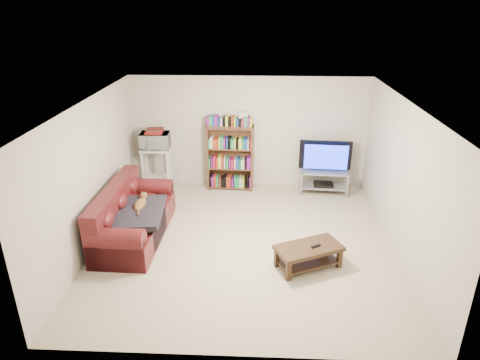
# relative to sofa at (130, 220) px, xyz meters

# --- Properties ---
(floor) EXTENTS (5.00, 5.00, 0.00)m
(floor) POSITION_rel_sofa_xyz_m (1.98, -0.14, -0.32)
(floor) COLOR #C5B392
(floor) RESTS_ON ground
(ceiling) EXTENTS (5.00, 5.00, 0.00)m
(ceiling) POSITION_rel_sofa_xyz_m (1.98, -0.14, 2.08)
(ceiling) COLOR white
(ceiling) RESTS_ON ground
(wall_back) EXTENTS (5.00, 0.00, 5.00)m
(wall_back) POSITION_rel_sofa_xyz_m (1.98, 2.36, 0.88)
(wall_back) COLOR beige
(wall_back) RESTS_ON ground
(wall_front) EXTENTS (5.00, 0.00, 5.00)m
(wall_front) POSITION_rel_sofa_xyz_m (1.98, -2.64, 0.88)
(wall_front) COLOR beige
(wall_front) RESTS_ON ground
(wall_left) EXTENTS (0.00, 5.00, 5.00)m
(wall_left) POSITION_rel_sofa_xyz_m (-0.52, -0.14, 0.88)
(wall_left) COLOR beige
(wall_left) RESTS_ON ground
(wall_right) EXTENTS (0.00, 5.00, 5.00)m
(wall_right) POSITION_rel_sofa_xyz_m (4.48, -0.14, 0.88)
(wall_right) COLOR beige
(wall_right) RESTS_ON ground
(sofa) EXTENTS (0.98, 2.18, 0.92)m
(sofa) POSITION_rel_sofa_xyz_m (0.00, 0.00, 0.00)
(sofa) COLOR #4E1416
(sofa) RESTS_ON floor
(blanket) EXTENTS (0.90, 1.13, 0.19)m
(blanket) POSITION_rel_sofa_xyz_m (0.18, -0.15, 0.22)
(blanket) COLOR black
(blanket) RESTS_ON sofa
(cat) EXTENTS (0.25, 0.59, 0.18)m
(cat) POSITION_rel_sofa_xyz_m (0.19, 0.04, 0.28)
(cat) COLOR brown
(cat) RESTS_ON sofa
(coffee_table) EXTENTS (1.12, 0.88, 0.37)m
(coffee_table) POSITION_rel_sofa_xyz_m (2.98, -0.79, -0.07)
(coffee_table) COLOR #332112
(coffee_table) RESTS_ON floor
(remote) EXTENTS (0.16, 0.13, 0.02)m
(remote) POSITION_rel_sofa_xyz_m (3.08, -0.79, 0.05)
(remote) COLOR black
(remote) RESTS_ON coffee_table
(tv_stand) EXTENTS (1.04, 0.52, 0.50)m
(tv_stand) POSITION_rel_sofa_xyz_m (3.59, 2.00, 0.02)
(tv_stand) COLOR #999EA3
(tv_stand) RESTS_ON floor
(television) EXTENTS (1.09, 0.22, 0.62)m
(television) POSITION_rel_sofa_xyz_m (3.59, 2.00, 0.49)
(television) COLOR black
(television) RESTS_ON tv_stand
(dvd_player) EXTENTS (0.42, 0.31, 0.06)m
(dvd_player) POSITION_rel_sofa_xyz_m (3.59, 2.00, -0.13)
(dvd_player) COLOR black
(dvd_player) RESTS_ON tv_stand
(bookshelf) EXTENTS (1.00, 0.35, 1.42)m
(bookshelf) POSITION_rel_sofa_xyz_m (1.59, 2.16, 0.41)
(bookshelf) COLOR #53311D
(bookshelf) RESTS_ON floor
(shelf_clutter) EXTENTS (0.73, 0.23, 0.28)m
(shelf_clutter) POSITION_rel_sofa_xyz_m (1.69, 2.17, 1.20)
(shelf_clutter) COLOR silver
(shelf_clutter) RESTS_ON bookshelf
(microwave_stand) EXTENTS (0.62, 0.47, 0.96)m
(microwave_stand) POSITION_rel_sofa_xyz_m (0.04, 1.96, 0.29)
(microwave_stand) COLOR silver
(microwave_stand) RESTS_ON floor
(microwave) EXTENTS (0.61, 0.43, 0.33)m
(microwave) POSITION_rel_sofa_xyz_m (0.04, 1.96, 0.80)
(microwave) COLOR silver
(microwave) RESTS_ON microwave_stand
(game_boxes) EXTENTS (0.36, 0.32, 0.05)m
(game_boxes) POSITION_rel_sofa_xyz_m (0.04, 1.96, 0.99)
(game_boxes) COLOR maroon
(game_boxes) RESTS_ON microwave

